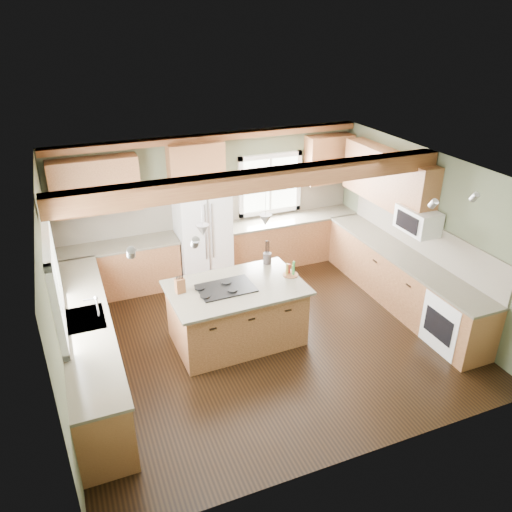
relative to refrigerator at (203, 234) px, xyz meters
name	(u,v)px	position (x,y,z in m)	size (l,w,h in m)	color
floor	(264,337)	(0.30, -2.12, -0.90)	(5.60, 5.60, 0.00)	black
ceiling	(265,172)	(0.30, -2.12, 1.70)	(5.60, 5.60, 0.00)	silver
wall_back	(212,204)	(0.30, 0.38, 0.40)	(5.60, 5.60, 0.00)	#4D543C
wall_left	(55,300)	(-2.50, -2.12, 0.40)	(5.00, 5.00, 0.00)	#4D543C
wall_right	(425,232)	(3.10, -2.12, 0.40)	(5.00, 5.00, 0.00)	#4D543C
ceiling_beam	(262,180)	(0.30, -2.02, 1.57)	(5.55, 0.26, 0.26)	#5B2D1A
soffit_trim	(210,138)	(0.30, 0.28, 1.64)	(5.55, 0.20, 0.10)	#5B2D1A
backsplash_back	(212,209)	(0.30, 0.36, 0.31)	(5.58, 0.03, 0.58)	brown
backsplash_right	(421,236)	(3.08, -2.07, 0.31)	(0.03, 3.70, 0.58)	brown
base_cab_back_left	(120,270)	(-1.49, 0.08, -0.46)	(2.02, 0.60, 0.88)	brown
counter_back_left	(117,246)	(-1.49, 0.08, 0.00)	(2.06, 0.64, 0.04)	#433D31
base_cab_back_right	(291,240)	(1.79, 0.08, -0.46)	(2.62, 0.60, 0.88)	brown
counter_back_right	(291,219)	(1.79, 0.08, 0.00)	(2.66, 0.64, 0.04)	#433D31
base_cab_left	(90,349)	(-2.20, -2.07, -0.46)	(0.60, 3.70, 0.88)	brown
counter_left	(85,320)	(-2.20, -2.07, 0.00)	(0.64, 3.74, 0.04)	#433D31
base_cab_right	(401,280)	(2.80, -2.07, -0.46)	(0.60, 3.70, 0.88)	brown
counter_right	(404,256)	(2.80, -2.07, 0.00)	(0.64, 3.74, 0.04)	#433D31
upper_cab_back_left	(95,186)	(-1.69, 0.21, 1.05)	(1.40, 0.35, 0.90)	brown
upper_cab_over_fridge	(196,163)	(0.00, 0.21, 1.25)	(0.96, 0.35, 0.70)	brown
upper_cab_right	(387,178)	(2.92, -1.22, 1.05)	(0.35, 2.20, 0.90)	brown
upper_cab_back_corner	(329,159)	(2.60, 0.21, 1.05)	(0.90, 0.35, 0.90)	brown
window_left	(53,280)	(-2.48, -2.07, 0.65)	(0.04, 1.60, 1.05)	white
window_back	(270,184)	(1.45, 0.36, 0.65)	(1.10, 0.04, 1.00)	white
sink	(85,320)	(-2.20, -2.07, 0.01)	(0.50, 0.65, 0.03)	#262628
faucet	(98,307)	(-2.02, -2.07, 0.15)	(0.02, 0.02, 0.28)	#B2B2B7
dishwasher	(102,415)	(-2.19, -3.37, -0.47)	(0.60, 0.60, 0.84)	white
oven	(455,322)	(2.79, -3.37, -0.47)	(0.60, 0.72, 0.84)	white
microwave	(418,220)	(2.88, -2.17, 0.65)	(0.40, 0.70, 0.38)	white
pendant_left	(203,230)	(-0.56, -2.03, 0.98)	(0.18, 0.18, 0.16)	#B2B2B7
pendant_right	(265,220)	(0.36, -2.01, 0.98)	(0.18, 0.18, 0.16)	#B2B2B7
refrigerator	(203,234)	(0.00, 0.00, 0.00)	(0.90, 0.74, 1.80)	white
island	(237,315)	(-0.10, -2.02, -0.46)	(1.83, 1.12, 0.88)	brown
island_top	(236,288)	(-0.10, -2.02, 0.00)	(1.95, 1.24, 0.04)	#433D31
cooktop	(226,288)	(-0.25, -2.02, 0.03)	(0.79, 0.53, 0.02)	black
knife_block	(180,286)	(-0.88, -1.88, 0.13)	(0.13, 0.10, 0.22)	brown
utensil_crock	(267,258)	(0.61, -1.51, 0.11)	(0.13, 0.13, 0.17)	#362E2B
bottle_tray	(291,269)	(0.78, -2.00, 0.13)	(0.23, 0.23, 0.21)	brown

